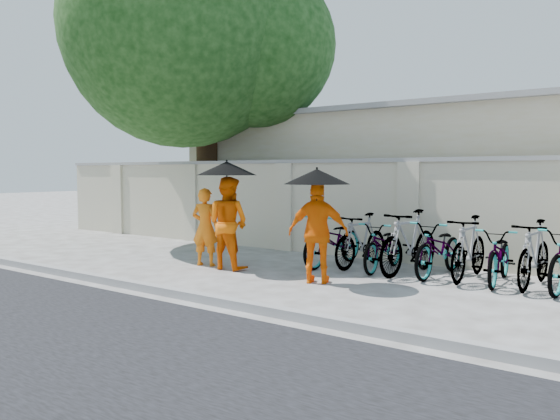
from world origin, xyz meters
The scene contains 18 objects.
ground centered at (0.00, 0.00, 0.00)m, with size 80.00×80.00×0.00m, color #ADADAD.
kerb centered at (0.00, -1.70, 0.06)m, with size 40.00×0.16×0.12m, color gray.
compound_wall centered at (1.00, 3.20, 1.00)m, with size 20.00×0.30×2.00m, color #C2B999.
building_behind centered at (2.00, 7.00, 1.60)m, with size 14.00×6.00×3.20m, color beige.
shade_tree centered at (-3.66, 2.97, 5.10)m, with size 6.70×6.20×8.20m.
monk_left centered at (-1.04, 0.49, 0.75)m, with size 0.55×0.36×1.50m, color orange.
monk_center centered at (-0.46, 0.48, 0.86)m, with size 0.84×0.65×1.72m, color #FF6606.
parasol_center centered at (-0.41, 0.40, 1.87)m, with size 1.10×1.10×1.02m.
monk_right centered at (1.59, 0.36, 0.83)m, with size 0.97×0.40×1.66m, color #FF6B07.
parasol_right centered at (1.61, 0.28, 1.73)m, with size 1.06×1.06×0.91m.
bike_0 centered at (0.96, 1.92, 0.50)m, with size 0.66×1.89×0.99m, color #8A8DA3.
bike_1 centered at (1.47, 2.08, 0.51)m, with size 0.48×1.70×1.02m, color #8A8DA3.
bike_2 centered at (1.97, 2.01, 0.45)m, with size 0.60×1.71×0.90m, color #8A8DA3.
bike_3 centered at (2.48, 1.94, 0.57)m, with size 0.53×1.89×1.14m, color #8A8DA3.
bike_4 centered at (2.98, 2.07, 0.48)m, with size 0.64×1.84×0.97m, color #8A8DA3.
bike_5 centered at (3.49, 2.05, 0.54)m, with size 0.50×1.78×1.07m, color #8A8DA3.
bike_6 centered at (3.99, 2.02, 0.46)m, with size 0.61×1.75×0.92m, color #8A8DA3.
bike_7 centered at (4.50, 2.02, 0.53)m, with size 0.50×1.76×1.06m, color #8A8DA3.
Camera 1 is at (6.22, -7.10, 1.80)m, focal length 35.00 mm.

